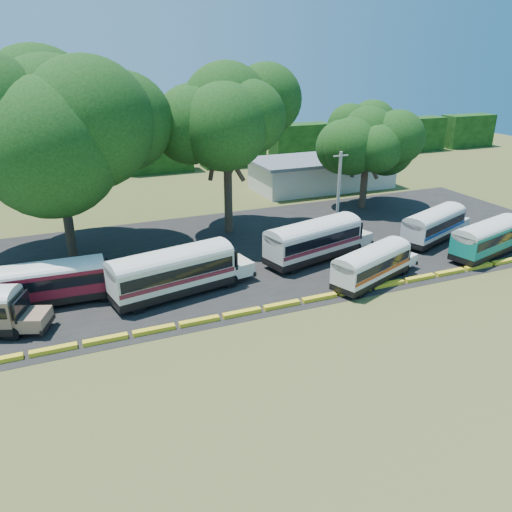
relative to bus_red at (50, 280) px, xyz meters
name	(u,v)px	position (x,y,z in m)	size (l,w,h in m)	color
ground	(307,309)	(16.29, -7.69, -1.82)	(160.00, 160.00, 0.00)	#354A18
asphalt_strip	(255,250)	(17.29, 4.31, -1.81)	(64.00, 24.00, 0.02)	black
curb	(301,301)	(16.29, -6.69, -1.67)	(53.70, 0.45, 0.30)	yellow
terminal_building	(322,173)	(34.29, 22.31, 0.21)	(19.00, 9.00, 4.00)	beige
treeline_backdrop	(158,152)	(16.29, 40.31, 1.18)	(130.00, 4.00, 6.00)	black
bus_red	(50,280)	(0.00, 0.00, 0.00)	(9.75, 2.73, 3.18)	black
bus_cream_west	(175,270)	(8.42, -1.99, 0.22)	(11.29, 4.82, 3.61)	black
bus_cream_east	(315,238)	(21.08, 0.11, 0.19)	(11.13, 5.27, 3.55)	black
bus_white_red	(373,263)	(22.96, -5.67, -0.16)	(9.16, 5.32, 2.95)	black
bus_white_blue	(435,223)	(33.80, 0.01, -0.05)	(9.74, 5.70, 3.14)	black
bus_teal	(489,236)	(35.55, -4.82, 0.00)	(9.97, 4.81, 3.19)	black
tree_west	(54,121)	(1.89, 8.55, 9.78)	(13.83, 13.83, 16.70)	#36261B
tree_center	(226,108)	(16.80, 10.01, 10.15)	(11.10, 11.10, 16.10)	#36261B
tree_east	(368,135)	(34.01, 12.23, 6.44)	(8.37, 8.37, 11.39)	#36261B
utility_pole	(339,191)	(26.87, 6.11, 2.26)	(1.60, 0.30, 7.95)	gray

